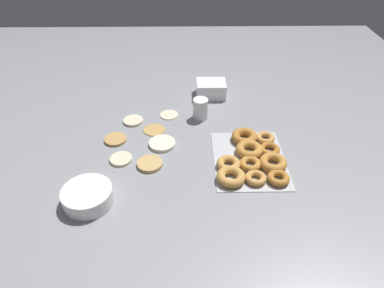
{
  "coord_description": "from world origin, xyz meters",
  "views": [
    {
      "loc": [
        -1.18,
        -0.09,
        0.91
      ],
      "look_at": [
        -0.06,
        -0.11,
        0.04
      ],
      "focal_mm": 32.0,
      "sensor_mm": 36.0,
      "label": 1
    }
  ],
  "objects_px": {
    "pancake_5": "(169,114)",
    "paper_cup": "(200,109)",
    "pancake_3": "(150,164)",
    "pancake_4": "(154,129)",
    "pancake_1": "(162,144)",
    "batter_bowl": "(88,196)",
    "pancake_2": "(121,159)",
    "pancake_0": "(116,139)",
    "container_stack": "(211,89)",
    "pancake_6": "(133,121)",
    "donut_tray": "(252,158)"
  },
  "relations": [
    {
      "from": "pancake_1",
      "to": "donut_tray",
      "type": "height_order",
      "value": "donut_tray"
    },
    {
      "from": "pancake_3",
      "to": "pancake_4",
      "type": "xyz_separation_m",
      "value": [
        0.24,
        0.0,
        -0.0
      ]
    },
    {
      "from": "pancake_1",
      "to": "pancake_2",
      "type": "height_order",
      "value": "pancake_1"
    },
    {
      "from": "pancake_0",
      "to": "paper_cup",
      "type": "xyz_separation_m",
      "value": [
        0.17,
        -0.38,
        0.04
      ]
    },
    {
      "from": "donut_tray",
      "to": "pancake_6",
      "type": "bearing_deg",
      "value": 60.17
    },
    {
      "from": "pancake_5",
      "to": "paper_cup",
      "type": "xyz_separation_m",
      "value": [
        -0.03,
        -0.15,
        0.05
      ]
    },
    {
      "from": "pancake_2",
      "to": "pancake_1",
      "type": "bearing_deg",
      "value": -58.33
    },
    {
      "from": "pancake_3",
      "to": "container_stack",
      "type": "height_order",
      "value": "container_stack"
    },
    {
      "from": "pancake_4",
      "to": "paper_cup",
      "type": "xyz_separation_m",
      "value": [
        0.1,
        -0.21,
        0.05
      ]
    },
    {
      "from": "pancake_3",
      "to": "batter_bowl",
      "type": "distance_m",
      "value": 0.28
    },
    {
      "from": "pancake_1",
      "to": "pancake_6",
      "type": "height_order",
      "value": "pancake_1"
    },
    {
      "from": "pancake_4",
      "to": "donut_tray",
      "type": "height_order",
      "value": "donut_tray"
    },
    {
      "from": "pancake_5",
      "to": "batter_bowl",
      "type": "height_order",
      "value": "batter_bowl"
    },
    {
      "from": "pancake_1",
      "to": "pancake_4",
      "type": "distance_m",
      "value": 0.12
    },
    {
      "from": "batter_bowl",
      "to": "paper_cup",
      "type": "height_order",
      "value": "paper_cup"
    },
    {
      "from": "pancake_2",
      "to": "pancake_3",
      "type": "distance_m",
      "value": 0.12
    },
    {
      "from": "pancake_0",
      "to": "container_stack",
      "type": "height_order",
      "value": "container_stack"
    },
    {
      "from": "pancake_1",
      "to": "donut_tray",
      "type": "bearing_deg",
      "value": -107.17
    },
    {
      "from": "pancake_1",
      "to": "pancake_2",
      "type": "bearing_deg",
      "value": 121.67
    },
    {
      "from": "pancake_4",
      "to": "pancake_0",
      "type": "bearing_deg",
      "value": 114.73
    },
    {
      "from": "donut_tray",
      "to": "paper_cup",
      "type": "distance_m",
      "value": 0.38
    },
    {
      "from": "pancake_3",
      "to": "pancake_4",
      "type": "height_order",
      "value": "pancake_3"
    },
    {
      "from": "pancake_3",
      "to": "pancake_6",
      "type": "height_order",
      "value": "pancake_3"
    },
    {
      "from": "pancake_3",
      "to": "pancake_5",
      "type": "relative_size",
      "value": 1.16
    },
    {
      "from": "pancake_6",
      "to": "container_stack",
      "type": "bearing_deg",
      "value": -57.57
    },
    {
      "from": "donut_tray",
      "to": "pancake_3",
      "type": "bearing_deg",
      "value": 92.55
    },
    {
      "from": "batter_bowl",
      "to": "container_stack",
      "type": "xyz_separation_m",
      "value": [
        0.75,
        -0.48,
        0.01
      ]
    },
    {
      "from": "pancake_0",
      "to": "pancake_1",
      "type": "xyz_separation_m",
      "value": [
        -0.04,
        -0.21,
        0.0
      ]
    },
    {
      "from": "pancake_2",
      "to": "pancake_3",
      "type": "xyz_separation_m",
      "value": [
        -0.03,
        -0.12,
        0.0
      ]
    },
    {
      "from": "pancake_1",
      "to": "batter_bowl",
      "type": "bearing_deg",
      "value": 143.68
    },
    {
      "from": "pancake_5",
      "to": "paper_cup",
      "type": "bearing_deg",
      "value": -99.42
    },
    {
      "from": "pancake_6",
      "to": "batter_bowl",
      "type": "height_order",
      "value": "batter_bowl"
    },
    {
      "from": "pancake_3",
      "to": "pancake_1",
      "type": "bearing_deg",
      "value": -17.66
    },
    {
      "from": "pancake_4",
      "to": "pancake_6",
      "type": "relative_size",
      "value": 1.07
    },
    {
      "from": "pancake_0",
      "to": "batter_bowl",
      "type": "bearing_deg",
      "value": 174.43
    },
    {
      "from": "pancake_2",
      "to": "container_stack",
      "type": "height_order",
      "value": "container_stack"
    },
    {
      "from": "pancake_5",
      "to": "paper_cup",
      "type": "relative_size",
      "value": 0.87
    },
    {
      "from": "container_stack",
      "to": "batter_bowl",
      "type": "bearing_deg",
      "value": 147.66
    },
    {
      "from": "pancake_0",
      "to": "pancake_3",
      "type": "distance_m",
      "value": 0.23
    },
    {
      "from": "pancake_4",
      "to": "pancake_5",
      "type": "relative_size",
      "value": 1.12
    },
    {
      "from": "paper_cup",
      "to": "batter_bowl",
      "type": "bearing_deg",
      "value": 142.46
    },
    {
      "from": "pancake_3",
      "to": "paper_cup",
      "type": "distance_m",
      "value": 0.41
    },
    {
      "from": "pancake_2",
      "to": "pancake_5",
      "type": "xyz_separation_m",
      "value": [
        0.33,
        -0.18,
        -0.0
      ]
    },
    {
      "from": "pancake_1",
      "to": "batter_bowl",
      "type": "height_order",
      "value": "batter_bowl"
    },
    {
      "from": "pancake_2",
      "to": "pancake_3",
      "type": "bearing_deg",
      "value": -104.96
    },
    {
      "from": "pancake_4",
      "to": "pancake_3",
      "type": "bearing_deg",
      "value": -179.95
    },
    {
      "from": "pancake_1",
      "to": "pancake_5",
      "type": "height_order",
      "value": "pancake_1"
    },
    {
      "from": "pancake_5",
      "to": "donut_tray",
      "type": "relative_size",
      "value": 0.24
    },
    {
      "from": "pancake_3",
      "to": "donut_tray",
      "type": "distance_m",
      "value": 0.41
    },
    {
      "from": "pancake_0",
      "to": "container_stack",
      "type": "relative_size",
      "value": 0.64
    }
  ]
}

